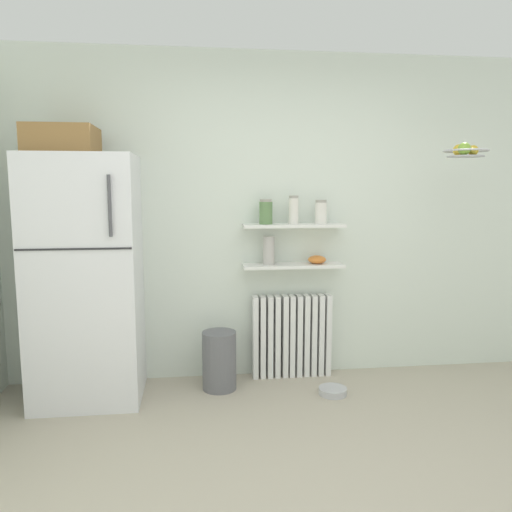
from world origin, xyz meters
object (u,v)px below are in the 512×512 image
object	(u,v)px
refrigerator	(85,274)
storage_jar_2	(321,212)
radiator	(292,336)
storage_jar_1	(294,210)
shelf_bowl	(317,260)
trash_bin	(219,360)
storage_jar_0	(266,212)
vase	(269,250)
pet_food_bowl	(333,391)
hanging_fruit_basket	(466,151)

from	to	relation	value
refrigerator	storage_jar_2	distance (m)	1.85
radiator	storage_jar_1	bearing A→B (deg)	-90.00
shelf_bowl	trash_bin	bearing A→B (deg)	-167.86
storage_jar_0	shelf_bowl	size ratio (longest dim) A/B	1.34
vase	shelf_bowl	distance (m)	0.40
storage_jar_0	shelf_bowl	bearing A→B (deg)	0.00
shelf_bowl	vase	bearing A→B (deg)	180.00
radiator	storage_jar_1	world-z (taller)	storage_jar_1
shelf_bowl	pet_food_bowl	bearing A→B (deg)	-83.80
vase	trash_bin	bearing A→B (deg)	-157.13
storage_jar_2	hanging_fruit_basket	world-z (taller)	hanging_fruit_basket
refrigerator	trash_bin	distance (m)	1.19
storage_jar_0	vase	xyz separation A→B (m)	(0.02, 0.00, -0.30)
radiator	trash_bin	bearing A→B (deg)	-161.52
refrigerator	shelf_bowl	xyz separation A→B (m)	(1.76, 0.21, 0.04)
hanging_fruit_basket	storage_jar_2	bearing A→B (deg)	157.34
radiator	trash_bin	distance (m)	0.65
radiator	vase	bearing A→B (deg)	-171.31
storage_jar_2	hanging_fruit_basket	xyz separation A→B (m)	(0.96, -0.40, 0.45)
radiator	vase	distance (m)	0.74
storage_jar_0	pet_food_bowl	distance (m)	1.46
vase	hanging_fruit_basket	size ratio (longest dim) A/B	0.71
refrigerator	storage_jar_2	xyz separation A→B (m)	(1.78, 0.21, 0.42)
trash_bin	pet_food_bowl	world-z (taller)	trash_bin
shelf_bowl	hanging_fruit_basket	size ratio (longest dim) A/B	0.45
refrigerator	trash_bin	world-z (taller)	refrigerator
refrigerator	pet_food_bowl	size ratio (longest dim) A/B	9.23
refrigerator	hanging_fruit_basket	size ratio (longest dim) A/B	6.17
storage_jar_1	vase	size ratio (longest dim) A/B	0.98
vase	refrigerator	bearing A→B (deg)	-171.36
trash_bin	hanging_fruit_basket	size ratio (longest dim) A/B	1.42
storage_jar_0	shelf_bowl	xyz separation A→B (m)	(0.42, 0.00, -0.38)
storage_jar_1	vase	distance (m)	0.37
shelf_bowl	storage_jar_0	bearing A→B (deg)	-180.00
storage_jar_0	trash_bin	world-z (taller)	storage_jar_0
refrigerator	hanging_fruit_basket	bearing A→B (deg)	-4.05
trash_bin	pet_food_bowl	bearing A→B (deg)	-14.23
pet_food_bowl	storage_jar_1	bearing A→B (deg)	121.63
pet_food_bowl	radiator	bearing A→B (deg)	119.74
refrigerator	vase	distance (m)	1.39
refrigerator	trash_bin	size ratio (longest dim) A/B	4.35
refrigerator	radiator	xyz separation A→B (m)	(1.56, 0.24, -0.59)
storage_jar_0	storage_jar_2	distance (m)	0.44
storage_jar_2	storage_jar_1	bearing A→B (deg)	180.00
storage_jar_2	pet_food_bowl	distance (m)	1.38
trash_bin	hanging_fruit_basket	bearing A→B (deg)	-7.35
storage_jar_1	storage_jar_2	xyz separation A→B (m)	(0.22, 0.00, -0.02)
radiator	pet_food_bowl	bearing A→B (deg)	-60.26
vase	pet_food_bowl	bearing A→B (deg)	-41.62
storage_jar_0	storage_jar_2	world-z (taller)	storage_jar_0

